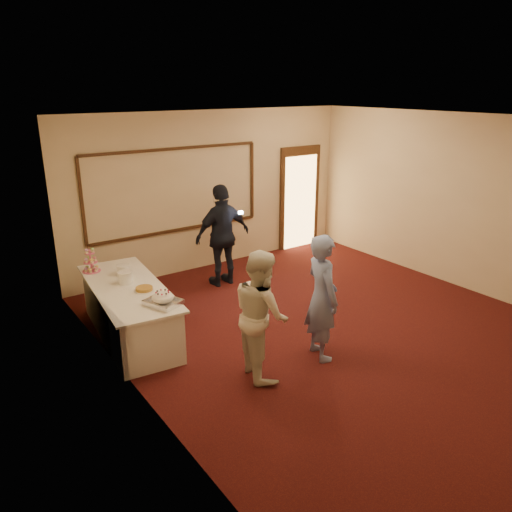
{
  "coord_description": "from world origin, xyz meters",
  "views": [
    {
      "loc": [
        -4.77,
        -4.73,
        3.44
      ],
      "look_at": [
        -0.96,
        0.69,
        1.15
      ],
      "focal_mm": 35.0,
      "sensor_mm": 36.0,
      "label": 1
    }
  ],
  "objects_px": {
    "cupcake_stand": "(91,263)",
    "tart": "(144,289)",
    "woman": "(261,314)",
    "plate_stack_b": "(123,270)",
    "pavlova_tray": "(163,299)",
    "plate_stack_a": "(126,277)",
    "guest": "(223,235)",
    "buffet_table": "(129,311)",
    "man": "(322,297)"
  },
  "relations": [
    {
      "from": "man",
      "to": "woman",
      "type": "height_order",
      "value": "man"
    },
    {
      "from": "plate_stack_a",
      "to": "woman",
      "type": "relative_size",
      "value": 0.13
    },
    {
      "from": "buffet_table",
      "to": "pavlova_tray",
      "type": "height_order",
      "value": "pavlova_tray"
    },
    {
      "from": "buffet_table",
      "to": "pavlova_tray",
      "type": "xyz_separation_m",
      "value": [
        0.15,
        -0.85,
        0.46
      ]
    },
    {
      "from": "tart",
      "to": "plate_stack_b",
      "type": "bearing_deg",
      "value": 91.15
    },
    {
      "from": "man",
      "to": "guest",
      "type": "height_order",
      "value": "guest"
    },
    {
      "from": "guest",
      "to": "tart",
      "type": "bearing_deg",
      "value": 31.25
    },
    {
      "from": "man",
      "to": "cupcake_stand",
      "type": "bearing_deg",
      "value": 50.09
    },
    {
      "from": "tart",
      "to": "guest",
      "type": "bearing_deg",
      "value": 31.44
    },
    {
      "from": "tart",
      "to": "woman",
      "type": "height_order",
      "value": "woman"
    },
    {
      "from": "cupcake_stand",
      "to": "plate_stack_a",
      "type": "xyz_separation_m",
      "value": [
        0.25,
        -0.75,
        -0.05
      ]
    },
    {
      "from": "plate_stack_a",
      "to": "tart",
      "type": "distance_m",
      "value": 0.43
    },
    {
      "from": "plate_stack_b",
      "to": "tart",
      "type": "bearing_deg",
      "value": -88.85
    },
    {
      "from": "cupcake_stand",
      "to": "plate_stack_b",
      "type": "bearing_deg",
      "value": -52.0
    },
    {
      "from": "pavlova_tray",
      "to": "plate_stack_a",
      "type": "height_order",
      "value": "pavlova_tray"
    },
    {
      "from": "plate_stack_b",
      "to": "pavlova_tray",
      "type": "bearing_deg",
      "value": -88.54
    },
    {
      "from": "pavlova_tray",
      "to": "woman",
      "type": "height_order",
      "value": "woman"
    },
    {
      "from": "man",
      "to": "tart",
      "type": "bearing_deg",
      "value": 59.74
    },
    {
      "from": "cupcake_stand",
      "to": "guest",
      "type": "height_order",
      "value": "guest"
    },
    {
      "from": "cupcake_stand",
      "to": "plate_stack_a",
      "type": "bearing_deg",
      "value": -71.71
    },
    {
      "from": "buffet_table",
      "to": "plate_stack_a",
      "type": "xyz_separation_m",
      "value": [
        0.03,
        0.12,
        0.47
      ]
    },
    {
      "from": "buffet_table",
      "to": "plate_stack_b",
      "type": "xyz_separation_m",
      "value": [
        0.11,
        0.44,
        0.46
      ]
    },
    {
      "from": "man",
      "to": "woman",
      "type": "distance_m",
      "value": 0.89
    },
    {
      "from": "cupcake_stand",
      "to": "plate_stack_b",
      "type": "xyz_separation_m",
      "value": [
        0.33,
        -0.43,
        -0.06
      ]
    },
    {
      "from": "woman",
      "to": "plate_stack_a",
      "type": "bearing_deg",
      "value": 38.89
    },
    {
      "from": "buffet_table",
      "to": "man",
      "type": "xyz_separation_m",
      "value": [
        1.85,
        -1.97,
        0.46
      ]
    },
    {
      "from": "cupcake_stand",
      "to": "man",
      "type": "xyz_separation_m",
      "value": [
        2.07,
        -2.84,
        -0.07
      ]
    },
    {
      "from": "cupcake_stand",
      "to": "plate_stack_a",
      "type": "height_order",
      "value": "cupcake_stand"
    },
    {
      "from": "pavlova_tray",
      "to": "plate_stack_a",
      "type": "relative_size",
      "value": 2.48
    },
    {
      "from": "cupcake_stand",
      "to": "tart",
      "type": "xyz_separation_m",
      "value": [
        0.35,
        -1.16,
        -0.11
      ]
    },
    {
      "from": "buffet_table",
      "to": "tart",
      "type": "bearing_deg",
      "value": -66.39
    },
    {
      "from": "tart",
      "to": "man",
      "type": "relative_size",
      "value": 0.16
    },
    {
      "from": "plate_stack_a",
      "to": "buffet_table",
      "type": "bearing_deg",
      "value": -104.13
    },
    {
      "from": "buffet_table",
      "to": "guest",
      "type": "xyz_separation_m",
      "value": [
        2.14,
        0.93,
        0.52
      ]
    },
    {
      "from": "buffet_table",
      "to": "tart",
      "type": "height_order",
      "value": "tart"
    },
    {
      "from": "tart",
      "to": "guest",
      "type": "xyz_separation_m",
      "value": [
        2.01,
        1.23,
        0.11
      ]
    },
    {
      "from": "buffet_table",
      "to": "pavlova_tray",
      "type": "bearing_deg",
      "value": -80.24
    },
    {
      "from": "woman",
      "to": "guest",
      "type": "bearing_deg",
      "value": -9.33
    },
    {
      "from": "woman",
      "to": "man",
      "type": "bearing_deg",
      "value": -84.12
    },
    {
      "from": "guest",
      "to": "cupcake_stand",
      "type": "bearing_deg",
      "value": 1.48
    },
    {
      "from": "tart",
      "to": "woman",
      "type": "distance_m",
      "value": 1.77
    },
    {
      "from": "cupcake_stand",
      "to": "man",
      "type": "height_order",
      "value": "man"
    },
    {
      "from": "tart",
      "to": "woman",
      "type": "relative_size",
      "value": 0.17
    },
    {
      "from": "plate_stack_b",
      "to": "man",
      "type": "height_order",
      "value": "man"
    },
    {
      "from": "buffet_table",
      "to": "man",
      "type": "height_order",
      "value": "man"
    },
    {
      "from": "woman",
      "to": "pavlova_tray",
      "type": "bearing_deg",
      "value": 52.79
    },
    {
      "from": "buffet_table",
      "to": "pavlova_tray",
      "type": "relative_size",
      "value": 4.72
    },
    {
      "from": "woman",
      "to": "cupcake_stand",
      "type": "bearing_deg",
      "value": 36.99
    },
    {
      "from": "buffet_table",
      "to": "cupcake_stand",
      "type": "relative_size",
      "value": 6.27
    },
    {
      "from": "plate_stack_a",
      "to": "tart",
      "type": "bearing_deg",
      "value": -76.42
    }
  ]
}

